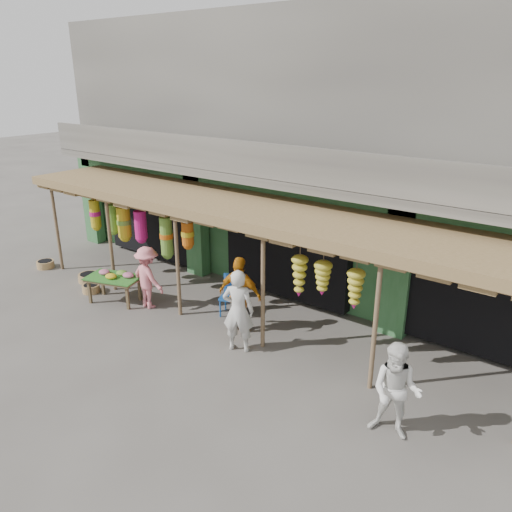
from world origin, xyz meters
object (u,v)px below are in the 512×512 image
Objects in this scene: person_right at (396,391)px; person_vendor at (240,295)px; blue_chair at (232,292)px; person_front at (238,311)px; flower_table at (114,278)px; person_shopper at (148,277)px.

person_vendor is (-4.17, 1.25, 0.06)m from person_right.
person_right is 0.93× the size of person_vendor.
person_front is (1.23, -1.25, 0.37)m from blue_chair.
person_front is 0.85m from person_vendor.
flower_table is 0.86× the size of person_vendor.
person_right is at bearing -42.03° from blue_chair.
flower_table is 1.57× the size of blue_chair.
person_vendor is at bearing -165.59° from person_shopper.
person_front is 3.72m from person_right.
person_vendor is 1.12× the size of person_shopper.
person_front is at bearing 115.49° from person_vendor.
blue_chair is 0.59× the size of person_right.
person_right is at bearing 147.10° from person_front.
person_shopper reaches higher than flower_table.
blue_chair is 1.79m from person_front.
person_vendor is (-0.50, 0.68, -0.02)m from person_front.
person_right is 4.36m from person_vendor.
flower_table is at bearing 1.21° from person_vendor.
person_shopper is at bearing -28.94° from person_front.
person_front is at bearing 162.36° from person_right.
person_right is 1.04× the size of person_shopper.
person_front reaches higher than person_shopper.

